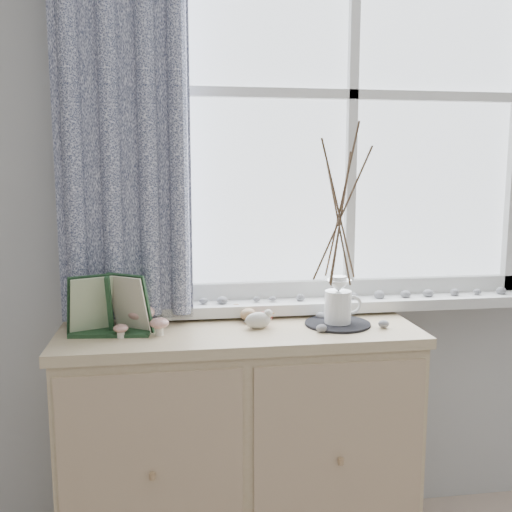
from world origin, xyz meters
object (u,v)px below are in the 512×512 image
Objects in this scene: toadstool_cluster at (143,318)px; twig_pitcher at (340,210)px; botanical_book at (109,305)px; sideboard at (240,446)px.

toadstool_cluster is 0.74m from twig_pitcher.
botanical_book is 1.66× the size of toadstool_cluster.
twig_pitcher is (0.34, -0.02, 0.82)m from sideboard.
sideboard is 4.13× the size of botanical_book.
twig_pitcher is (0.76, 0.03, 0.29)m from botanical_book.
botanical_book reaches higher than toadstool_cluster.
sideboard is 0.67m from botanical_book.
botanical_book is at bearing -172.82° from twig_pitcher.
twig_pitcher is at bearing -0.81° from toadstool_cluster.
botanical_book is 0.42× the size of twig_pitcher.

